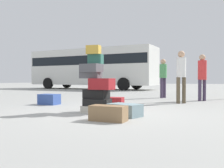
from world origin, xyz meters
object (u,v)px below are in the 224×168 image
at_px(person_tourist_with_camera, 163,75).
at_px(suitcase_navy_left_side, 49,99).
at_px(person_passerby_in_red, 181,72).
at_px(suitcase_maroon_foreground_far, 111,103).
at_px(suitcase_tower, 96,86).
at_px(suitcase_slate_right_side, 125,110).
at_px(parked_bus, 91,66).
at_px(suitcase_brown_upright_blue, 108,113).
at_px(person_bearded_onlooker, 202,73).

bearing_deg(person_tourist_with_camera, suitcase_navy_left_side, -11.64).
bearing_deg(suitcase_navy_left_side, person_passerby_in_red, 28.70).
xyz_separation_m(suitcase_navy_left_side, person_passerby_in_red, (3.68, 1.98, 0.85)).
height_order(suitcase_navy_left_side, suitcase_maroon_foreground_far, suitcase_navy_left_side).
xyz_separation_m(suitcase_maroon_foreground_far, person_passerby_in_red, (1.53, 2.13, 0.86)).
bearing_deg(suitcase_tower, person_tourist_with_camera, 84.29).
bearing_deg(person_passerby_in_red, suitcase_navy_left_side, -15.08).
bearing_deg(person_passerby_in_red, suitcase_maroon_foreground_far, 10.76).
relative_size(suitcase_maroon_foreground_far, person_tourist_with_camera, 0.40).
bearing_deg(suitcase_maroon_foreground_far, suitcase_slate_right_side, -61.33).
height_order(suitcase_slate_right_side, parked_bus, parked_bus).
xyz_separation_m(suitcase_maroon_foreground_far, suitcase_slate_right_side, (0.85, -1.22, -0.02)).
relative_size(suitcase_brown_upright_blue, suitcase_navy_left_side, 1.14).
distance_m(suitcase_brown_upright_blue, person_bearded_onlooker, 5.45).
xyz_separation_m(suitcase_navy_left_side, person_tourist_with_camera, (2.65, 4.11, 0.81)).
bearing_deg(suitcase_navy_left_side, person_bearded_onlooker, 37.27).
distance_m(suitcase_tower, person_bearded_onlooker, 4.72).
bearing_deg(suitcase_slate_right_side, person_bearded_onlooker, 91.70).
height_order(suitcase_maroon_foreground_far, suitcase_slate_right_side, suitcase_maroon_foreground_far).
bearing_deg(suitcase_navy_left_side, suitcase_slate_right_side, -24.22).
bearing_deg(person_tourist_with_camera, person_passerby_in_red, 46.82).
relative_size(person_bearded_onlooker, person_tourist_with_camera, 1.03).
height_order(suitcase_brown_upright_blue, person_tourist_with_camera, person_tourist_with_camera).
bearing_deg(suitcase_tower, parked_bus, 118.52).
xyz_separation_m(suitcase_brown_upright_blue, person_tourist_with_camera, (-0.25, 6.14, 0.83)).
distance_m(suitcase_navy_left_side, person_tourist_with_camera, 4.96).
distance_m(suitcase_tower, suitcase_brown_upright_blue, 1.35).
height_order(suitcase_navy_left_side, person_passerby_in_red, person_passerby_in_red).
height_order(suitcase_brown_upright_blue, person_passerby_in_red, person_passerby_in_red).
distance_m(suitcase_slate_right_side, person_tourist_with_camera, 5.55).
bearing_deg(person_bearded_onlooker, person_tourist_with_camera, -80.11).
xyz_separation_m(suitcase_brown_upright_blue, suitcase_slate_right_side, (0.08, 0.66, -0.01)).
bearing_deg(parked_bus, suitcase_brown_upright_blue, -57.07).
bearing_deg(suitcase_maroon_foreground_far, person_bearded_onlooker, 51.79).
xyz_separation_m(person_tourist_with_camera, parked_bus, (-7.31, 7.37, 0.86)).
bearing_deg(suitcase_tower, suitcase_slate_right_side, -22.43).
distance_m(suitcase_tower, suitcase_navy_left_side, 2.41).
relative_size(suitcase_brown_upright_blue, person_tourist_with_camera, 0.42).
relative_size(suitcase_navy_left_side, parked_bus, 0.06).
distance_m(suitcase_maroon_foreground_far, parked_bus, 13.57).
distance_m(suitcase_maroon_foreground_far, person_passerby_in_red, 2.76).
relative_size(suitcase_navy_left_side, person_tourist_with_camera, 0.37).
bearing_deg(suitcase_tower, suitcase_maroon_foreground_far, 89.92).
bearing_deg(suitcase_tower, person_passerby_in_red, 62.90).
height_order(suitcase_navy_left_side, person_bearded_onlooker, person_bearded_onlooker).
relative_size(suitcase_slate_right_side, person_passerby_in_red, 0.39).
xyz_separation_m(suitcase_slate_right_side, person_tourist_with_camera, (-0.33, 5.48, 0.84)).
relative_size(suitcase_tower, person_passerby_in_red, 0.93).
bearing_deg(suitcase_maroon_foreground_far, person_tourist_with_camera, 77.18).
xyz_separation_m(person_bearded_onlooker, person_passerby_in_red, (-0.57, -1.20, 0.02)).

